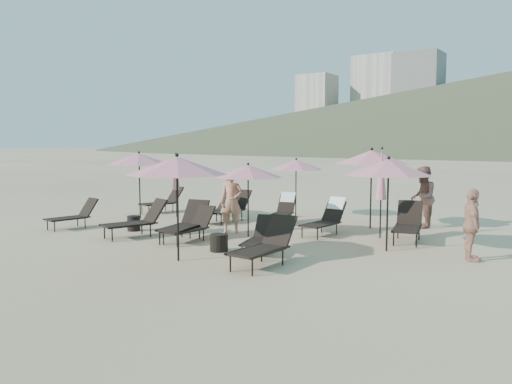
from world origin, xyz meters
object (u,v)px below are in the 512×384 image
Objects in this scene: umbrella_open_1 at (248,171)px; beachgoer_c at (472,225)px; umbrella_open_5 at (177,166)px; lounger_9 at (283,209)px; lounger_11 at (408,223)px; umbrella_open_3 at (296,165)px; lounger_5 at (265,244)px; umbrella_closed_1 at (176,172)px; lounger_1 at (137,220)px; umbrella_open_2 at (388,167)px; beachgoer_b at (423,197)px; lounger_2 at (185,222)px; umbrella_closed_0 at (381,175)px; lounger_10 at (326,217)px; side_table_0 at (134,223)px; lounger_6 at (163,201)px; beachgoer_a at (231,202)px; lounger_4 at (261,237)px; umbrella_open_4 at (372,157)px; lounger_3 at (190,226)px; lounger_7 at (230,207)px; umbrella_open_0 at (139,159)px; lounger_0 at (74,215)px; side_table_1 at (219,243)px; lounger_8 at (215,209)px.

umbrella_open_1 reaches higher than beachgoer_c.
lounger_9 is at bearing 98.78° from umbrella_open_5.
lounger_11 is 5.44m from umbrella_open_3.
umbrella_closed_1 is (-6.62, 4.22, 1.12)m from lounger_5.
umbrella_open_2 is (6.43, 2.15, 1.56)m from lounger_1.
lounger_5 is 0.93× the size of beachgoer_b.
lounger_2 is 2.22m from umbrella_open_1.
umbrella_closed_0 is 7.48m from umbrella_closed_1.
lounger_10 reaches higher than side_table_0.
umbrella_open_2 is (5.00, 1.72, 1.55)m from lounger_2.
umbrella_open_5 reaches higher than lounger_10.
umbrella_closed_0 is at bearing 11.11° from lounger_6.
umbrella_open_5 is at bearing -105.89° from beachgoer_a.
umbrella_open_4 is (0.80, 4.83, 1.81)m from lounger_4.
lounger_3 is 5.32m from umbrella_open_2.
lounger_4 is at bearing -115.56° from umbrella_closed_0.
lounger_2 is at bearing -43.04° from umbrella_closed_1.
lounger_3 reaches higher than lounger_4.
umbrella_open_5 is 5.25× the size of side_table_0.
umbrella_closed_0 reaches higher than umbrella_closed_1.
umbrella_open_5 reaches higher than side_table_0.
umbrella_open_0 is (-2.93, -1.36, 1.60)m from lounger_7.
lounger_9 is at bearing 86.29° from lounger_3.
umbrella_closed_1 is (-4.35, 1.66, -0.25)m from umbrella_open_1.
umbrella_closed_0 is (8.40, 3.80, 1.33)m from lounger_0.
lounger_1 is at bearing -163.26° from lounger_11.
lounger_9 is 3.72× the size of side_table_1.
lounger_9 is 3.01m from umbrella_open_1.
beachgoer_c is at bearing -52.10° from lounger_11.
lounger_6 is 5.29m from umbrella_open_3.
beachgoer_b is at bearing 23.00° from umbrella_open_0.
beachgoer_b is at bearing 38.19° from lounger_8.
lounger_3 is 4.09m from lounger_9.
lounger_2 reaches higher than lounger_1.
lounger_6 is at bearing 153.99° from umbrella_closed_1.
umbrella_closed_1 is 3.30m from side_table_0.
lounger_4 is 3.48m from umbrella_open_2.
beachgoer_a is at bearing -21.74° from umbrella_closed_1.
lounger_0 is 0.65× the size of umbrella_open_4.
lounger_3 is (4.41, 0.47, 0.01)m from lounger_0.
umbrella_open_0 is 1.29× the size of beachgoer_a.
lounger_8 is at bearing -174.29° from umbrella_closed_0.
lounger_7 reaches higher than side_table_1.
lounger_1 is at bearing -161.53° from umbrella_open_2.
lounger_7 is at bearing 101.84° from lounger_1.
lounger_11 is at bearing 26.61° from umbrella_open_1.
beachgoer_b is (3.56, 4.31, -0.88)m from umbrella_open_1.
lounger_7 is 0.75× the size of umbrella_open_0.
lounger_8 is 0.90× the size of umbrella_open_1.
lounger_1 is at bearing 11.43° from lounger_0.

